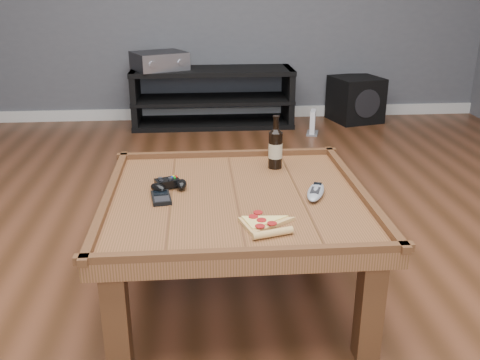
{
  "coord_description": "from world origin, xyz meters",
  "views": [
    {
      "loc": [
        -0.14,
        -1.91,
        1.24
      ],
      "look_at": [
        0.02,
        -0.02,
        0.52
      ],
      "focal_mm": 40.0,
      "sensor_mm": 36.0,
      "label": 1
    }
  ],
  "objects": [
    {
      "name": "beer_bottle",
      "position": [
        0.2,
        0.31,
        0.54
      ],
      "size": [
        0.06,
        0.06,
        0.24
      ],
      "color": "black",
      "rests_on": "coffee_table"
    },
    {
      "name": "remote_control",
      "position": [
        0.31,
        -0.02,
        0.46
      ],
      "size": [
        0.12,
        0.21,
        0.03
      ],
      "rotation": [
        0.0,
        0.0,
        -0.34
      ],
      "color": "gray",
      "rests_on": "coffee_table"
    },
    {
      "name": "game_console",
      "position": [
        0.82,
        2.38,
        0.09
      ],
      "size": [
        0.13,
        0.18,
        0.2
      ],
      "rotation": [
        0.0,
        0.0,
        -0.27
      ],
      "color": "slate",
      "rests_on": "ground"
    },
    {
      "name": "ground",
      "position": [
        0.0,
        0.0,
        0.0
      ],
      "size": [
        6.0,
        6.0,
        0.0
      ],
      "primitive_type": "plane",
      "color": "#3E2311",
      "rests_on": "ground"
    },
    {
      "name": "subwoofer",
      "position": [
        1.3,
        2.8,
        0.2
      ],
      "size": [
        0.49,
        0.49,
        0.4
      ],
      "rotation": [
        0.0,
        0.0,
        0.26
      ],
      "color": "black",
      "rests_on": "ground"
    },
    {
      "name": "game_controller",
      "position": [
        -0.26,
        0.08,
        0.47
      ],
      "size": [
        0.15,
        0.13,
        0.04
      ],
      "rotation": [
        0.0,
        0.0,
        0.36
      ],
      "color": "black",
      "rests_on": "coffee_table"
    },
    {
      "name": "smartphone",
      "position": [
        -0.28,
        -0.02,
        0.46
      ],
      "size": [
        0.09,
        0.14,
        0.02
      ],
      "rotation": [
        0.0,
        0.0,
        0.15
      ],
      "color": "black",
      "rests_on": "coffee_table"
    },
    {
      "name": "pizza_slice",
      "position": [
        0.07,
        -0.28,
        0.46
      ],
      "size": [
        0.22,
        0.28,
        0.03
      ],
      "rotation": [
        0.0,
        0.0,
        0.28
      ],
      "color": "tan",
      "rests_on": "coffee_table"
    },
    {
      "name": "av_receiver",
      "position": [
        -0.45,
        2.75,
        0.57
      ],
      "size": [
        0.53,
        0.49,
        0.15
      ],
      "rotation": [
        0.0,
        0.0,
        0.43
      ],
      "color": "black",
      "rests_on": "media_console"
    },
    {
      "name": "media_console",
      "position": [
        0.0,
        2.75,
        0.25
      ],
      "size": [
        1.4,
        0.45,
        0.5
      ],
      "color": "black",
      "rests_on": "ground"
    },
    {
      "name": "coffee_table",
      "position": [
        0.0,
        0.0,
        0.39
      ],
      "size": [
        1.03,
        1.03,
        0.48
      ],
      "color": "#513317",
      "rests_on": "ground"
    },
    {
      "name": "baseboard",
      "position": [
        0.0,
        2.99,
        0.05
      ],
      "size": [
        5.0,
        0.02,
        0.1
      ],
      "primitive_type": "cube",
      "color": "silver",
      "rests_on": "ground"
    }
  ]
}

